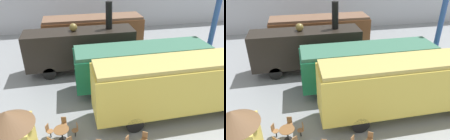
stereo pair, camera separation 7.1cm
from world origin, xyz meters
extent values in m
plane|color=gray|center=(0.00, 0.00, 0.00)|extent=(80.00, 80.00, 0.00)
cube|color=brown|center=(-1.78, 8.84, 2.05)|extent=(9.94, 2.77, 2.55)
cube|color=brown|center=(-1.78, 8.84, 3.45)|extent=(9.74, 2.55, 0.24)
cylinder|color=black|center=(1.20, 7.51, 0.60)|extent=(1.20, 0.12, 1.20)
cylinder|color=black|center=(1.20, 10.16, 0.60)|extent=(1.20, 0.12, 1.20)
cylinder|color=black|center=(-4.77, 7.51, 0.60)|extent=(1.20, 0.12, 1.20)
cylinder|color=black|center=(-4.77, 10.16, 0.60)|extent=(1.20, 0.12, 1.20)
cube|color=black|center=(-3.48, 4.50, 2.15)|extent=(8.95, 2.44, 2.92)
cylinder|color=black|center=(-1.02, 4.50, 4.70)|extent=(0.54, 0.54, 2.19)
sphere|color=brown|center=(-3.93, 4.50, 3.91)|extent=(0.64, 0.64, 0.64)
cylinder|color=black|center=(-0.80, 3.34, 0.53)|extent=(1.05, 0.12, 1.05)
cylinder|color=black|center=(-0.80, 5.66, 0.53)|extent=(1.05, 0.12, 1.05)
cylinder|color=black|center=(-6.16, 3.34, 0.53)|extent=(1.05, 0.12, 1.05)
cylinder|color=black|center=(-6.16, 5.66, 0.53)|extent=(1.05, 0.12, 1.05)
cube|color=#196B47|center=(0.70, 0.77, 1.93)|extent=(9.77, 2.71, 2.35)
cone|color=#196B47|center=(6.58, 0.77, 1.93)|extent=(2.00, 2.23, 2.23)
cube|color=#366B54|center=(0.70, 0.77, 3.22)|extent=(9.58, 2.49, 0.24)
cylinder|color=black|center=(3.63, -0.52, 0.58)|extent=(1.17, 0.12, 1.17)
cylinder|color=black|center=(3.63, 2.07, 0.58)|extent=(1.17, 0.12, 1.17)
cylinder|color=black|center=(-2.24, -0.52, 0.58)|extent=(1.17, 0.12, 1.17)
cylinder|color=black|center=(-2.24, 2.07, 0.58)|extent=(1.17, 0.12, 1.17)
cube|color=#E0C64C|center=(2.07, -2.65, 2.12)|extent=(10.84, 2.42, 2.88)
cube|color=tan|center=(2.07, -2.65, 3.68)|extent=(10.63, 2.23, 0.24)
cylinder|color=black|center=(5.33, -1.50, 0.52)|extent=(1.04, 0.12, 1.04)
cylinder|color=black|center=(-1.18, -3.80, 0.52)|extent=(1.04, 0.12, 1.04)
cylinder|color=black|center=(-1.18, -1.50, 0.52)|extent=(1.04, 0.12, 1.04)
cylinder|color=black|center=(-5.25, -3.52, 0.01)|extent=(0.44, 0.44, 0.02)
cylinder|color=black|center=(-5.25, -3.52, 0.37)|extent=(0.08, 0.08, 0.70)
cylinder|color=brown|center=(-5.25, -3.52, 0.73)|extent=(0.83, 0.83, 0.03)
cylinder|color=olive|center=(-1.02, -4.88, 0.43)|extent=(0.36, 0.36, 0.03)
cube|color=olive|center=(-0.94, -4.75, 0.66)|extent=(0.27, 0.18, 0.42)
cube|color=olive|center=(-1.95, -4.85, 0.66)|extent=(0.24, 0.22, 0.42)
cylinder|color=black|center=(-5.89, -3.19, 0.21)|extent=(0.06, 0.06, 0.42)
cylinder|color=olive|center=(-5.89, -3.19, 0.43)|extent=(0.36, 0.36, 0.03)
cube|color=olive|center=(-6.03, -3.12, 0.66)|extent=(0.17, 0.28, 0.42)
cube|color=olive|center=(-4.85, -4.29, 0.66)|extent=(0.27, 0.17, 0.42)
cylinder|color=black|center=(-4.55, -3.40, 0.21)|extent=(0.06, 0.06, 0.42)
cylinder|color=olive|center=(-4.55, -3.40, 0.43)|extent=(0.36, 0.36, 0.03)
cube|color=olive|center=(-4.39, -3.38, 0.66)|extent=(0.09, 0.29, 0.42)
cylinder|color=black|center=(-5.14, -2.81, 0.21)|extent=(0.06, 0.06, 0.42)
cylinder|color=olive|center=(-5.14, -2.81, 0.43)|extent=(0.36, 0.36, 0.03)
cube|color=olive|center=(-5.12, -2.66, 0.66)|extent=(0.29, 0.08, 0.42)
cylinder|color=#262633|center=(-0.61, -1.06, 0.39)|extent=(0.24, 0.24, 0.78)
cylinder|color=navy|center=(-0.61, -1.06, 1.12)|extent=(0.34, 0.34, 0.69)
sphere|color=tan|center=(-0.61, -1.06, 1.58)|extent=(0.22, 0.22, 0.22)
cone|color=brown|center=(-7.44, -4.37, 2.60)|extent=(2.34, 2.34, 0.80)
cylinder|color=#2D519E|center=(7.44, 2.73, 4.00)|extent=(0.44, 0.44, 8.00)
camera|label=1|loc=(-4.41, -12.72, 9.10)|focal=35.00mm
camera|label=2|loc=(-4.34, -12.74, 9.10)|focal=35.00mm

